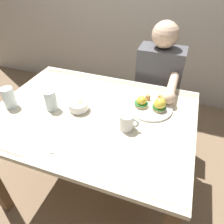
{
  "coord_description": "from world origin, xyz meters",
  "views": [
    {
      "loc": [
        0.45,
        -0.9,
        1.53
      ],
      "look_at": [
        0.13,
        0.0,
        0.78
      ],
      "focal_mm": 33.98,
      "sensor_mm": 36.0,
      "label": 1
    }
  ],
  "objects_px": {
    "water_glass_near": "(51,102)",
    "fruit_bowl": "(79,106)",
    "coffee_mug": "(127,121)",
    "dining_table": "(93,126)",
    "water_glass_far": "(9,99)",
    "eggs_benedict_plate": "(151,106)",
    "fork": "(54,143)",
    "diner_person": "(158,86)"
  },
  "relations": [
    {
      "from": "fruit_bowl",
      "to": "coffee_mug",
      "type": "distance_m",
      "value": 0.33
    },
    {
      "from": "water_glass_near",
      "to": "diner_person",
      "type": "distance_m",
      "value": 0.86
    },
    {
      "from": "fork",
      "to": "fruit_bowl",
      "type": "bearing_deg",
      "value": 91.28
    },
    {
      "from": "water_glass_far",
      "to": "diner_person",
      "type": "distance_m",
      "value": 1.08
    },
    {
      "from": "water_glass_near",
      "to": "water_glass_far",
      "type": "distance_m",
      "value": 0.26
    },
    {
      "from": "fruit_bowl",
      "to": "water_glass_near",
      "type": "bearing_deg",
      "value": -163.76
    },
    {
      "from": "eggs_benedict_plate",
      "to": "water_glass_near",
      "type": "xyz_separation_m",
      "value": [
        -0.57,
        -0.2,
        0.03
      ]
    },
    {
      "from": "dining_table",
      "to": "water_glass_near",
      "type": "height_order",
      "value": "water_glass_near"
    },
    {
      "from": "fruit_bowl",
      "to": "coffee_mug",
      "type": "xyz_separation_m",
      "value": [
        0.32,
        -0.06,
        0.02
      ]
    },
    {
      "from": "fruit_bowl",
      "to": "water_glass_far",
      "type": "bearing_deg",
      "value": -164.87
    },
    {
      "from": "diner_person",
      "to": "water_glass_far",
      "type": "bearing_deg",
      "value": -138.33
    },
    {
      "from": "dining_table",
      "to": "coffee_mug",
      "type": "relative_size",
      "value": 10.76
    },
    {
      "from": "fruit_bowl",
      "to": "coffee_mug",
      "type": "relative_size",
      "value": 1.08
    },
    {
      "from": "eggs_benedict_plate",
      "to": "fruit_bowl",
      "type": "bearing_deg",
      "value": -159.19
    },
    {
      "from": "dining_table",
      "to": "fruit_bowl",
      "type": "height_order",
      "value": "fruit_bowl"
    },
    {
      "from": "dining_table",
      "to": "diner_person",
      "type": "height_order",
      "value": "diner_person"
    },
    {
      "from": "fork",
      "to": "diner_person",
      "type": "bearing_deg",
      "value": 67.06
    },
    {
      "from": "eggs_benedict_plate",
      "to": "fork",
      "type": "bearing_deg",
      "value": -131.65
    },
    {
      "from": "eggs_benedict_plate",
      "to": "coffee_mug",
      "type": "bearing_deg",
      "value": -112.04
    },
    {
      "from": "water_glass_near",
      "to": "fruit_bowl",
      "type": "bearing_deg",
      "value": 16.24
    },
    {
      "from": "dining_table",
      "to": "fork",
      "type": "distance_m",
      "value": 0.33
    },
    {
      "from": "dining_table",
      "to": "coffee_mug",
      "type": "bearing_deg",
      "value": -15.07
    },
    {
      "from": "coffee_mug",
      "to": "water_glass_far",
      "type": "distance_m",
      "value": 0.73
    },
    {
      "from": "fork",
      "to": "water_glass_near",
      "type": "distance_m",
      "value": 0.31
    },
    {
      "from": "fruit_bowl",
      "to": "fork",
      "type": "height_order",
      "value": "fruit_bowl"
    },
    {
      "from": "fruit_bowl",
      "to": "diner_person",
      "type": "height_order",
      "value": "diner_person"
    },
    {
      "from": "dining_table",
      "to": "fork",
      "type": "bearing_deg",
      "value": -105.1
    },
    {
      "from": "eggs_benedict_plate",
      "to": "coffee_mug",
      "type": "xyz_separation_m",
      "value": [
        -0.09,
        -0.22,
        0.03
      ]
    },
    {
      "from": "dining_table",
      "to": "coffee_mug",
      "type": "distance_m",
      "value": 0.29
    },
    {
      "from": "fruit_bowl",
      "to": "water_glass_near",
      "type": "height_order",
      "value": "water_glass_near"
    },
    {
      "from": "dining_table",
      "to": "eggs_benedict_plate",
      "type": "relative_size",
      "value": 4.44
    },
    {
      "from": "fruit_bowl",
      "to": "water_glass_near",
      "type": "xyz_separation_m",
      "value": [
        -0.16,
        -0.05,
        0.02
      ]
    },
    {
      "from": "fork",
      "to": "diner_person",
      "type": "xyz_separation_m",
      "value": [
        0.38,
        0.9,
        -0.09
      ]
    },
    {
      "from": "dining_table",
      "to": "water_glass_far",
      "type": "relative_size",
      "value": 9.2
    },
    {
      "from": "fruit_bowl",
      "to": "fork",
      "type": "bearing_deg",
      "value": -88.72
    },
    {
      "from": "fork",
      "to": "water_glass_far",
      "type": "distance_m",
      "value": 0.46
    },
    {
      "from": "eggs_benedict_plate",
      "to": "water_glass_near",
      "type": "relative_size",
      "value": 2.14
    },
    {
      "from": "eggs_benedict_plate",
      "to": "coffee_mug",
      "type": "relative_size",
      "value": 2.42
    },
    {
      "from": "water_glass_far",
      "to": "diner_person",
      "type": "relative_size",
      "value": 0.11
    },
    {
      "from": "fork",
      "to": "eggs_benedict_plate",
      "type": "bearing_deg",
      "value": 48.35
    },
    {
      "from": "fork",
      "to": "water_glass_far",
      "type": "relative_size",
      "value": 1.13
    },
    {
      "from": "fruit_bowl",
      "to": "coffee_mug",
      "type": "height_order",
      "value": "coffee_mug"
    }
  ]
}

